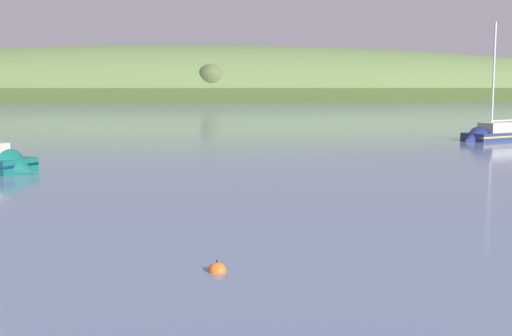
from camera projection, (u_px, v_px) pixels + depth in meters
The scene contains 3 objects.
far_shoreline_hill at pixel (221, 100), 267.41m from camera, with size 538.19×101.78×43.63m.
sailboat_far_left at pixel (491, 138), 65.69m from camera, with size 8.84×6.01×12.81m.
mooring_buoy_midchannel at pixel (217, 272), 19.01m from camera, with size 0.53×0.53×0.61m.
Camera 1 is at (-0.93, 6.27, 5.24)m, focal length 46.71 mm.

